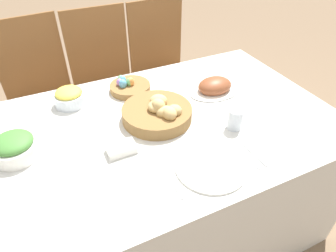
% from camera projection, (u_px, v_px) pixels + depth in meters
% --- Properties ---
extents(ground_plane, '(12.00, 12.00, 0.00)m').
position_uv_depth(ground_plane, '(163.00, 223.00, 1.82)').
color(ground_plane, '#7F664C').
extents(dining_table, '(1.62, 1.01, 0.76)m').
position_uv_depth(dining_table, '(162.00, 181.00, 1.58)').
color(dining_table, silver).
rests_on(dining_table, ground).
extents(chair_far_right, '(0.44, 0.44, 1.01)m').
position_uv_depth(chair_far_right, '(163.00, 69.00, 2.25)').
color(chair_far_right, brown).
rests_on(chair_far_right, ground).
extents(chair_far_center, '(0.42, 0.42, 1.01)m').
position_uv_depth(chair_far_center, '(106.00, 81.00, 2.10)').
color(chair_far_center, brown).
rests_on(chair_far_center, ground).
extents(chair_far_left, '(0.46, 0.46, 1.01)m').
position_uv_depth(chair_far_left, '(43.00, 95.00, 1.96)').
color(chair_far_left, brown).
rests_on(chair_far_left, ground).
extents(bread_basket, '(0.32, 0.32, 0.12)m').
position_uv_depth(bread_basket, '(158.00, 112.00, 1.35)').
color(bread_basket, olive).
rests_on(bread_basket, dining_table).
extents(egg_basket, '(0.21, 0.21, 0.08)m').
position_uv_depth(egg_basket, '(129.00, 86.00, 1.56)').
color(egg_basket, olive).
rests_on(egg_basket, dining_table).
extents(ham_platter, '(0.28, 0.20, 0.08)m').
position_uv_depth(ham_platter, '(215.00, 87.00, 1.55)').
color(ham_platter, white).
rests_on(ham_platter, dining_table).
extents(pineapple_bowl, '(0.15, 0.15, 0.09)m').
position_uv_depth(pineapple_bowl, '(69.00, 97.00, 1.45)').
color(pineapple_bowl, silver).
rests_on(pineapple_bowl, dining_table).
extents(green_salad_bowl, '(0.18, 0.18, 0.10)m').
position_uv_depth(green_salad_bowl, '(14.00, 147.00, 1.16)').
color(green_salad_bowl, white).
rests_on(green_salad_bowl, dining_table).
extents(dinner_plate, '(0.27, 0.27, 0.01)m').
position_uv_depth(dinner_plate, '(211.00, 166.00, 1.13)').
color(dinner_plate, white).
rests_on(dinner_plate, dining_table).
extents(fork, '(0.02, 0.18, 0.00)m').
position_uv_depth(fork, '(172.00, 181.00, 1.08)').
color(fork, silver).
rests_on(fork, dining_table).
extents(knife, '(0.02, 0.18, 0.00)m').
position_uv_depth(knife, '(246.00, 154.00, 1.19)').
color(knife, silver).
rests_on(knife, dining_table).
extents(spoon, '(0.02, 0.18, 0.00)m').
position_uv_depth(spoon, '(252.00, 152.00, 1.20)').
color(spoon, silver).
rests_on(spoon, dining_table).
extents(drinking_cup, '(0.07, 0.07, 0.09)m').
position_uv_depth(drinking_cup, '(235.00, 119.00, 1.30)').
color(drinking_cup, silver).
rests_on(drinking_cup, dining_table).
extents(butter_dish, '(0.12, 0.07, 0.03)m').
position_uv_depth(butter_dish, '(121.00, 149.00, 1.19)').
color(butter_dish, white).
rests_on(butter_dish, dining_table).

